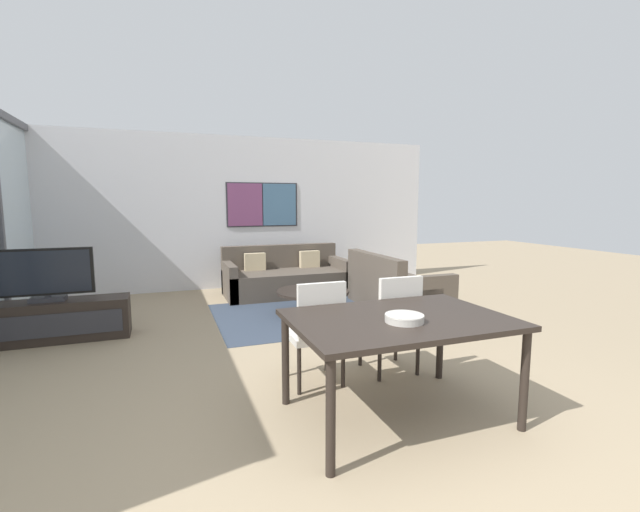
% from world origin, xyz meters
% --- Properties ---
extents(ground_plane, '(24.00, 24.00, 0.00)m').
position_xyz_m(ground_plane, '(0.00, 0.00, 0.00)').
color(ground_plane, '#9E896B').
extents(wall_back, '(7.68, 0.09, 2.80)m').
position_xyz_m(wall_back, '(0.01, 6.16, 1.40)').
color(wall_back, silver).
rests_on(wall_back, ground_plane).
extents(area_rug, '(2.74, 2.11, 0.01)m').
position_xyz_m(area_rug, '(0.60, 3.80, 0.00)').
color(area_rug, '#333D4C').
rests_on(area_rug, ground_plane).
extents(tv_console, '(1.70, 0.44, 0.47)m').
position_xyz_m(tv_console, '(-2.65, 3.72, 0.24)').
color(tv_console, black).
rests_on(tv_console, ground_plane).
extents(television, '(0.98, 0.20, 0.61)m').
position_xyz_m(television, '(-2.65, 3.72, 0.77)').
color(television, '#2D2D33').
rests_on(television, tv_console).
extents(sofa_main, '(2.10, 0.99, 0.83)m').
position_xyz_m(sofa_main, '(0.60, 5.27, 0.27)').
color(sofa_main, '#51473D').
rests_on(sofa_main, ground_plane).
extents(sofa_side, '(0.99, 1.58, 0.83)m').
position_xyz_m(sofa_side, '(1.89, 3.74, 0.27)').
color(sofa_side, '#51473D').
rests_on(sofa_side, ground_plane).
extents(coffee_table, '(1.04, 1.04, 0.35)m').
position_xyz_m(coffee_table, '(0.60, 3.80, 0.26)').
color(coffee_table, black).
rests_on(coffee_table, ground_plane).
extents(dining_table, '(1.58, 1.09, 0.77)m').
position_xyz_m(dining_table, '(0.22, 0.79, 0.70)').
color(dining_table, black).
rests_on(dining_table, ground_plane).
extents(dining_chair_left, '(0.46, 0.46, 0.94)m').
position_xyz_m(dining_chair_left, '(-0.16, 1.52, 0.53)').
color(dining_chair_left, beige).
rests_on(dining_chair_left, ground_plane).
extents(dining_chair_centre, '(0.46, 0.46, 0.94)m').
position_xyz_m(dining_chair_centre, '(0.60, 1.52, 0.53)').
color(dining_chair_centre, beige).
rests_on(dining_chair_centre, ground_plane).
extents(fruit_bowl, '(0.28, 0.28, 0.05)m').
position_xyz_m(fruit_bowl, '(0.19, 0.66, 0.80)').
color(fruit_bowl, '#B7B2A8').
rests_on(fruit_bowl, dining_table).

